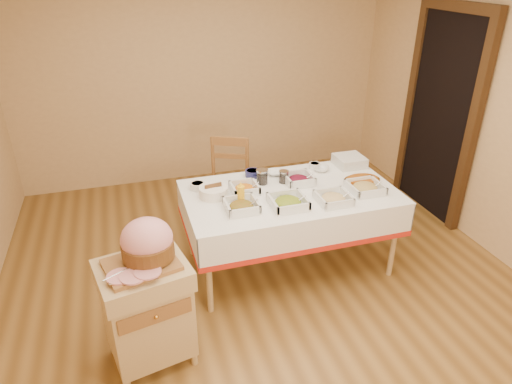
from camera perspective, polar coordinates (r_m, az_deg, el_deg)
room_shell at (r=3.37m, az=1.64°, el=5.40°), size 5.00×5.00×5.00m
doorway at (r=5.22m, az=22.12°, el=9.19°), size 0.09×1.10×2.20m
dining_table at (r=4.02m, az=4.22°, el=-1.96°), size 1.82×1.02×0.76m
butcher_cart at (r=3.24m, az=-13.42°, el=-13.98°), size 0.65×0.57×0.80m
dining_chair at (r=4.71m, az=-3.51°, el=1.06°), size 0.55×0.54×0.94m
ham_on_board at (r=2.99m, az=-13.55°, el=-6.44°), size 0.47×0.45×0.31m
serving_dish_a at (r=3.63m, az=-1.82°, el=-1.73°), size 0.26×0.26×0.11m
serving_dish_b at (r=3.69m, az=4.03°, el=-1.25°), size 0.29×0.29×0.12m
serving_dish_c at (r=3.79m, az=9.65°, el=-0.78°), size 0.26×0.26×0.11m
serving_dish_d at (r=4.03m, az=13.50°, el=0.56°), size 0.28×0.28×0.11m
serving_dish_e at (r=3.91m, az=-1.44°, el=0.47°), size 0.24×0.23×0.11m
serving_dish_f at (r=4.08m, az=5.36°, el=1.60°), size 0.26×0.24×0.12m
small_bowl_left at (r=3.99m, az=-7.32°, el=0.80°), size 0.13×0.13×0.06m
small_bowl_mid at (r=4.19m, az=-0.44°, el=2.40°), size 0.14×0.14×0.06m
small_bowl_right at (r=4.39m, az=7.34°, el=3.32°), size 0.11×0.11×0.05m
bowl_white_imported at (r=4.23m, az=2.44°, el=2.42°), size 0.17×0.17×0.04m
bowl_small_imported at (r=4.35m, az=8.14°, el=2.91°), size 0.19×0.19×0.05m
preserve_jar_left at (r=4.04m, az=0.77°, el=1.85°), size 0.11×0.11×0.13m
preserve_jar_right at (r=4.07m, az=3.50°, el=1.85°), size 0.09×0.09×0.11m
mustard_bottle at (r=3.71m, az=-1.90°, el=-0.20°), size 0.06×0.06×0.19m
bread_basket at (r=3.84m, az=-5.34°, el=0.05°), size 0.24×0.24×0.11m
plate_stack at (r=4.50m, az=11.61°, el=3.81°), size 0.26×0.26×0.10m
brass_platter at (r=4.19m, az=13.11°, el=1.43°), size 0.34×0.24×0.04m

